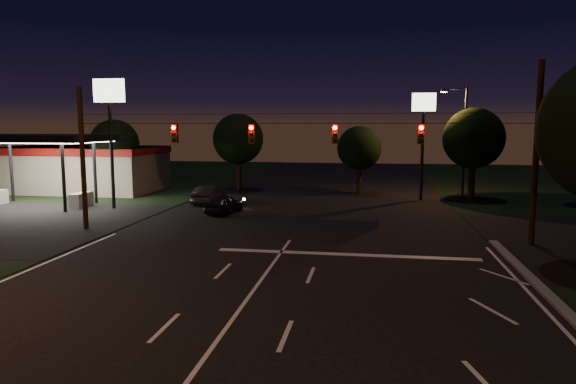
# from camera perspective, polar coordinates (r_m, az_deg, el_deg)

# --- Properties ---
(ground) EXTENTS (140.00, 140.00, 0.00)m
(ground) POSITION_cam_1_polar(r_m,az_deg,el_deg) (13.66, -9.63, -18.21)
(ground) COLOR black
(ground) RESTS_ON ground
(stop_bar) EXTENTS (12.00, 0.50, 0.01)m
(stop_bar) POSITION_cam_1_polar(r_m,az_deg,el_deg) (23.88, 6.42, -6.90)
(stop_bar) COLOR silver
(stop_bar) RESTS_ON ground
(utility_pole_right) EXTENTS (0.30, 0.30, 9.00)m
(utility_pole_right) POSITION_cam_1_polar(r_m,az_deg,el_deg) (28.39, 25.35, -5.29)
(utility_pole_right) COLOR black
(utility_pole_right) RESTS_ON ground
(utility_pole_left) EXTENTS (0.28, 0.28, 8.00)m
(utility_pole_left) POSITION_cam_1_polar(r_m,az_deg,el_deg) (31.67, -21.50, -3.84)
(utility_pole_left) COLOR black
(utility_pole_left) RESTS_ON ground
(signal_span) EXTENTS (24.00, 0.40, 1.56)m
(signal_span) POSITION_cam_1_polar(r_m,az_deg,el_deg) (26.91, 0.54, 6.58)
(signal_span) COLOR black
(signal_span) RESTS_ON ground
(gas_station) EXTENTS (14.20, 16.10, 5.25)m
(gas_station) POSITION_cam_1_polar(r_m,az_deg,el_deg) (49.52, -22.37, 2.77)
(gas_station) COLOR gray
(gas_station) RESTS_ON ground
(pole_sign_left_near) EXTENTS (2.20, 0.30, 9.10)m
(pole_sign_left_near) POSITION_cam_1_polar(r_m,az_deg,el_deg) (38.21, -19.20, 8.62)
(pole_sign_left_near) COLOR black
(pole_sign_left_near) RESTS_ON ground
(pole_sign_right) EXTENTS (1.80, 0.30, 8.40)m
(pole_sign_right) POSITION_cam_1_polar(r_m,az_deg,el_deg) (41.81, 14.80, 7.63)
(pole_sign_right) COLOR black
(pole_sign_right) RESTS_ON ground
(street_light_right_far) EXTENTS (2.20, 0.35, 9.00)m
(street_light_right_far) POSITION_cam_1_polar(r_m,az_deg,el_deg) (44.21, 18.72, 6.16)
(street_light_right_far) COLOR black
(street_light_right_far) RESTS_ON ground
(tree_far_a) EXTENTS (4.20, 4.20, 6.42)m
(tree_far_a) POSITION_cam_1_polar(r_m,az_deg,el_deg) (47.25, -18.63, 5.02)
(tree_far_a) COLOR black
(tree_far_a) RESTS_ON ground
(tree_far_b) EXTENTS (4.60, 4.60, 6.98)m
(tree_far_b) POSITION_cam_1_polar(r_m,az_deg,el_deg) (47.34, -5.50, 5.81)
(tree_far_b) COLOR black
(tree_far_b) RESTS_ON ground
(tree_far_c) EXTENTS (3.80, 3.80, 5.86)m
(tree_far_c) POSITION_cam_1_polar(r_m,az_deg,el_deg) (44.79, 7.95, 4.77)
(tree_far_c) COLOR black
(tree_far_c) RESTS_ON ground
(tree_far_d) EXTENTS (4.80, 4.80, 7.30)m
(tree_far_d) POSITION_cam_1_polar(r_m,az_deg,el_deg) (43.50, 19.90, 5.55)
(tree_far_d) COLOR black
(tree_far_d) RESTS_ON ground
(car_oncoming_a) EXTENTS (2.06, 3.88, 1.26)m
(car_oncoming_a) POSITION_cam_1_polar(r_m,az_deg,el_deg) (34.95, -7.12, -1.32)
(car_oncoming_a) COLOR black
(car_oncoming_a) RESTS_ON ground
(car_oncoming_b) EXTENTS (1.58, 4.20, 1.37)m
(car_oncoming_b) POSITION_cam_1_polar(r_m,az_deg,el_deg) (39.32, -8.75, -0.30)
(car_oncoming_b) COLOR black
(car_oncoming_b) RESTS_ON ground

